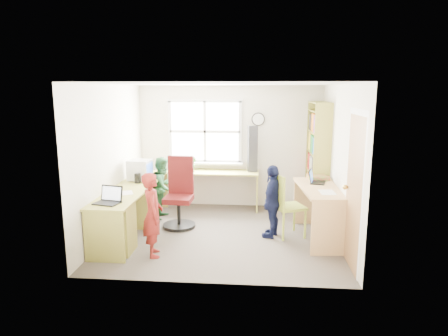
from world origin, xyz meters
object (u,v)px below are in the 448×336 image
object	(u,v)px
right_desk	(322,201)
swivel_chair	(180,197)
potted_plant	(192,164)
wooden_chair	(285,203)
l_desk	(138,210)
person_red	(153,215)
cd_tower	(252,149)
person_green	(163,187)
bookshelf	(317,162)
crt_monitor	(140,170)
laptop_right	(315,180)
person_navy	(273,201)
laptop_left	(109,199)

from	to	relation	value
right_desk	swivel_chair	distance (m)	2.37
potted_plant	wooden_chair	bearing A→B (deg)	-39.39
l_desk	person_red	size ratio (longest dim) A/B	2.46
cd_tower	person_green	bearing A→B (deg)	-167.63
bookshelf	crt_monitor	world-z (taller)	bookshelf
l_desk	right_desk	world-z (taller)	right_desk
l_desk	swivel_chair	world-z (taller)	swivel_chair
crt_monitor	laptop_right	distance (m)	3.00
l_desk	crt_monitor	size ratio (longest dim) A/B	7.37
l_desk	person_navy	world-z (taller)	person_navy
bookshelf	l_desk	bearing A→B (deg)	-153.57
right_desk	person_green	bearing A→B (deg)	158.06
l_desk	laptop_right	distance (m)	2.88
wooden_chair	crt_monitor	xyz separation A→B (m)	(-2.50, 0.54, 0.39)
swivel_chair	laptop_left	world-z (taller)	swivel_chair
l_desk	laptop_right	xyz separation A→B (m)	(2.79, 0.55, 0.42)
bookshelf	laptop_right	bearing A→B (deg)	-100.09
crt_monitor	cd_tower	world-z (taller)	cd_tower
l_desk	bookshelf	size ratio (longest dim) A/B	1.40
l_desk	person_navy	xyz separation A→B (m)	(2.10, 0.25, 0.13)
laptop_left	cd_tower	world-z (taller)	cd_tower
right_desk	laptop_right	distance (m)	0.42
person_navy	right_desk	bearing A→B (deg)	110.20
right_desk	laptop_left	world-z (taller)	laptop_left
l_desk	right_desk	distance (m)	2.88
crt_monitor	laptop_left	bearing A→B (deg)	-85.51
swivel_chair	potted_plant	distance (m)	1.11
l_desk	bookshelf	xyz separation A→B (m)	(2.96, 1.47, 0.55)
swivel_chair	crt_monitor	world-z (taller)	swivel_chair
person_green	crt_monitor	bearing A→B (deg)	136.33
swivel_chair	wooden_chair	xyz separation A→B (m)	(1.77, -0.36, 0.03)
right_desk	person_green	distance (m)	2.84
laptop_left	person_red	world-z (taller)	person_red
swivel_chair	person_green	bearing A→B (deg)	133.75
wooden_chair	person_red	xyz separation A→B (m)	(-1.90, -0.91, 0.05)
l_desk	right_desk	xyz separation A→B (m)	(2.87, 0.25, 0.14)
laptop_left	potted_plant	bearing A→B (deg)	83.95
swivel_chair	laptop_right	distance (m)	2.29
laptop_left	person_navy	size ratio (longest dim) A/B	0.34
bookshelf	swivel_chair	bearing A→B (deg)	-161.10
laptop_right	cd_tower	distance (m)	1.62
l_desk	person_red	world-z (taller)	person_red
person_red	laptop_right	bearing A→B (deg)	-80.95
right_desk	crt_monitor	distance (m)	3.13
laptop_right	potted_plant	distance (m)	2.48
cd_tower	person_navy	distance (m)	1.66
laptop_left	cd_tower	size ratio (longest dim) A/B	0.44
swivel_chair	person_green	world-z (taller)	swivel_chair
potted_plant	person_green	size ratio (longest dim) A/B	0.26
l_desk	cd_tower	bearing A→B (deg)	45.02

